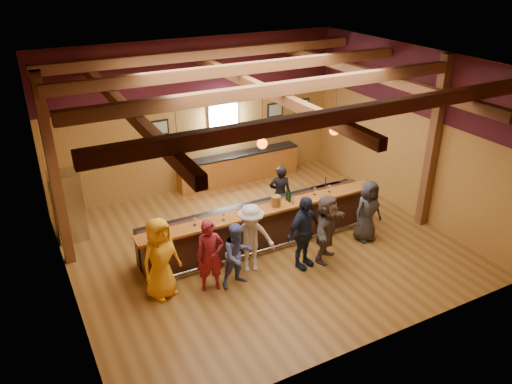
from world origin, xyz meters
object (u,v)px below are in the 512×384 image
bottle_a (287,196)px  stainless_fridge (68,206)px  customer_white (251,238)px  ice_bucket (276,201)px  customer_orange (160,258)px  customer_denim (238,255)px  customer_navy (304,233)px  customer_brown (326,228)px  customer_redvest (210,256)px  bartender (280,194)px  customer_dark (368,211)px  back_bar_cabinet (239,167)px  bar_counter (259,224)px

bottle_a → stainless_fridge: bearing=151.3°
customer_white → ice_bucket: size_ratio=6.43×
stainless_fridge → ice_bucket: size_ratio=6.95×
customer_orange → customer_denim: (1.58, -0.41, -0.16)m
customer_navy → ice_bucket: size_ratio=6.91×
bottle_a → customer_brown: bearing=-73.8°
customer_redvest → ice_bucket: size_ratio=6.40×
customer_redvest → customer_brown: bearing=7.1°
bartender → ice_bucket: (-0.75, -1.06, 0.43)m
stainless_fridge → customer_brown: bearing=-36.7°
customer_dark → bartender: bartender is taller
bartender → bottle_a: (-0.36, -0.93, 0.43)m
customer_orange → customer_navy: size_ratio=1.02×
back_bar_cabinet → bar_counter: bearing=-108.3°
ice_bucket → bottle_a: (0.39, 0.14, -0.00)m
customer_denim → customer_navy: (1.63, -0.07, 0.15)m
back_bar_cabinet → stainless_fridge: 5.43m
customer_denim → customer_brown: bearing=-7.3°
customer_orange → customer_white: (2.09, -0.05, -0.08)m
customer_orange → customer_navy: customer_orange is taller
customer_brown → bartender: customer_brown is taller
bar_counter → customer_denim: 1.83m
customer_denim → ice_bucket: size_ratio=5.78×
customer_redvest → customer_white: (1.08, 0.23, 0.00)m
back_bar_cabinet → bottle_a: (-0.51, -3.74, 0.76)m
customer_denim → ice_bucket: (1.52, 1.02, 0.49)m
back_bar_cabinet → customer_dark: (1.28, -4.68, 0.33)m
customer_orange → ice_bucket: (3.10, 0.61, 0.33)m
stainless_fridge → customer_white: stainless_fridge is taller
customer_redvest → customer_dark: customer_redvest is taller
customer_navy → customer_denim: bearing=161.4°
bar_counter → customer_navy: 1.49m
ice_bucket → customer_denim: bearing=-146.3°
customer_navy → back_bar_cabinet: bearing=64.7°
customer_white → bottle_a: 1.66m
customer_denim → ice_bucket: 1.89m
customer_denim → customer_orange: bearing=159.7°
customer_redvest → customer_brown: size_ratio=0.99×
bar_counter → customer_dark: 2.72m
stainless_fridge → customer_dark: 7.48m
back_bar_cabinet → customer_navy: size_ratio=2.24×
customer_denim → bottle_a: 2.28m
customer_navy → bottle_a: (0.28, 1.22, 0.34)m
customer_redvest → bottle_a: 2.72m
customer_white → bartender: customer_white is taller
stainless_fridge → customer_brown: (5.14, -3.83, -0.06)m
customer_redvest → customer_navy: customer_navy is taller
stainless_fridge → customer_denim: size_ratio=1.20×
customer_redvest → bartender: size_ratio=1.03×
back_bar_cabinet → ice_bucket: 4.05m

